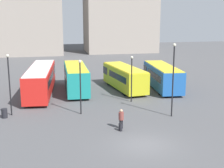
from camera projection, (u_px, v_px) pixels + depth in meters
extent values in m
plane|color=#4C4C4F|center=(144.00, 145.00, 21.98)|extent=(160.00, 160.00, 0.00)
cube|color=red|center=(41.00, 80.00, 35.91)|extent=(3.57, 12.42, 2.76)
cube|color=black|center=(45.00, 70.00, 40.70)|extent=(2.75, 2.46, 1.05)
cube|color=black|center=(39.00, 79.00, 34.76)|extent=(3.22, 8.03, 0.83)
cube|color=white|center=(40.00, 68.00, 35.60)|extent=(3.35, 12.16, 0.08)
cylinder|color=black|center=(44.00, 83.00, 39.84)|extent=(2.50, 1.21, 1.01)
cylinder|color=black|center=(37.00, 98.00, 32.47)|extent=(2.50, 1.21, 1.01)
cube|color=#19847F|center=(76.00, 78.00, 37.07)|extent=(2.65, 9.41, 2.76)
cube|color=black|center=(74.00, 70.00, 40.68)|extent=(2.53, 1.78, 1.05)
cube|color=black|center=(76.00, 76.00, 36.19)|extent=(2.61, 6.04, 0.83)
cube|color=yellow|center=(76.00, 66.00, 36.77)|extent=(2.45, 9.22, 0.08)
cylinder|color=black|center=(75.00, 82.00, 40.11)|extent=(2.37, 1.02, 0.97)
cylinder|color=black|center=(78.00, 93.00, 34.54)|extent=(2.37, 1.02, 0.97)
cube|color=gold|center=(124.00, 77.00, 38.10)|extent=(3.67, 9.33, 2.46)
cube|color=black|center=(114.00, 70.00, 41.46)|extent=(2.72, 1.99, 0.94)
cube|color=black|center=(127.00, 76.00, 37.28)|extent=(3.26, 6.09, 0.74)
cube|color=yellow|center=(124.00, 67.00, 37.82)|extent=(3.45, 9.12, 0.08)
cylinder|color=black|center=(116.00, 81.00, 40.91)|extent=(2.50, 1.34, 1.04)
cylinder|color=black|center=(133.00, 90.00, 35.72)|extent=(2.50, 1.34, 1.04)
cube|color=#1E56A3|center=(162.00, 77.00, 38.40)|extent=(3.29, 9.52, 2.56)
cube|color=black|center=(154.00, 69.00, 42.04)|extent=(2.74, 1.92, 0.97)
cube|color=black|center=(164.00, 75.00, 37.51)|extent=(3.06, 6.17, 0.77)
cube|color=yellow|center=(163.00, 66.00, 38.11)|extent=(3.07, 9.32, 0.08)
cylinder|color=black|center=(156.00, 80.00, 41.44)|extent=(2.53, 1.11, 0.92)
cylinder|color=black|center=(169.00, 91.00, 35.82)|extent=(2.53, 1.11, 0.92)
cylinder|color=black|center=(120.00, 124.00, 25.05)|extent=(0.17, 0.17, 0.74)
cylinder|color=black|center=(122.00, 124.00, 25.11)|extent=(0.17, 0.17, 0.74)
cylinder|color=brown|center=(121.00, 116.00, 24.93)|extent=(0.48, 0.48, 0.64)
sphere|color=tan|center=(121.00, 111.00, 24.83)|extent=(0.24, 0.24, 0.24)
cube|color=black|center=(120.00, 127.00, 24.60)|extent=(0.22, 0.39, 0.57)
cube|color=black|center=(121.00, 123.00, 24.39)|extent=(0.09, 0.04, 0.26)
cylinder|color=black|center=(173.00, 82.00, 27.51)|extent=(0.12, 0.12, 6.36)
sphere|color=beige|center=(175.00, 45.00, 26.80)|extent=(0.28, 0.28, 0.28)
cylinder|color=black|center=(132.00, 80.00, 32.46)|extent=(0.12, 0.12, 4.63)
sphere|color=beige|center=(132.00, 57.00, 31.94)|extent=(0.28, 0.28, 0.28)
cylinder|color=black|center=(80.00, 89.00, 28.34)|extent=(0.12, 0.12, 4.83)
sphere|color=beige|center=(80.00, 61.00, 27.80)|extent=(0.28, 0.28, 0.28)
cylinder|color=black|center=(10.00, 87.00, 27.92)|extent=(0.12, 0.12, 5.38)
sphere|color=beige|center=(7.00, 56.00, 27.33)|extent=(0.28, 0.28, 0.28)
cylinder|color=black|center=(4.00, 113.00, 27.69)|extent=(0.52, 0.52, 0.85)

